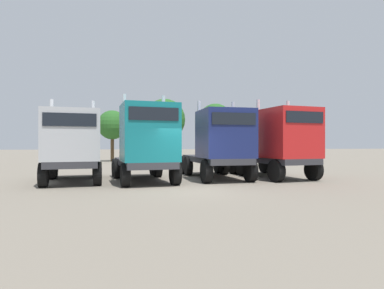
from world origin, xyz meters
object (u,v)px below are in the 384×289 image
object	(u,v)px
semi_truck_navy	(220,143)
semi_truck_red	(282,142)
semi_truck_silver	(72,146)
semi_truck_teal	(146,144)

from	to	relation	value
semi_truck_navy	semi_truck_red	distance (m)	3.30
semi_truck_red	semi_truck_silver	bearing A→B (deg)	-98.56
semi_truck_silver	semi_truck_teal	distance (m)	3.44
semi_truck_silver	semi_truck_red	bearing A→B (deg)	83.43
semi_truck_silver	semi_truck_teal	xyz separation A→B (m)	(3.40, -0.47, 0.09)
semi_truck_silver	semi_truck_navy	world-z (taller)	semi_truck_navy
semi_truck_teal	semi_truck_red	xyz separation A→B (m)	(7.08, 0.73, 0.06)
semi_truck_silver	semi_truck_red	distance (m)	10.49
semi_truck_silver	semi_truck_navy	size ratio (longest dim) A/B	0.92
semi_truck_teal	semi_truck_navy	xyz separation A→B (m)	(3.79, 0.88, 0.00)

